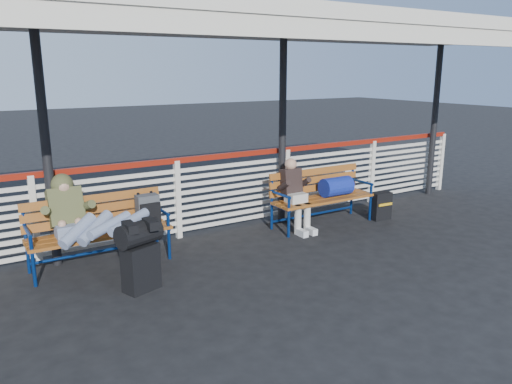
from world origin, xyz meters
TOP-DOWN VIEW (x-y plane):
  - ground at (0.00, 0.00)m, footprint 60.00×60.00m
  - fence at (0.00, 1.90)m, footprint 12.08×0.08m
  - canopy at (-0.00, 0.87)m, footprint 12.60×3.60m
  - luggage_stack at (-1.11, 0.40)m, footprint 0.57×0.43m
  - bench_left at (-1.15, 1.43)m, footprint 1.80×0.56m
  - bench_right at (2.40, 1.29)m, footprint 1.80×0.56m
  - traveler_man at (-1.46, 1.08)m, footprint 0.94×1.64m
  - companion_person at (1.74, 1.28)m, footprint 0.32×0.66m
  - suitcase_side at (3.34, 0.98)m, footprint 0.35×0.23m

SIDE VIEW (x-z plane):
  - ground at x=0.00m, z-range 0.00..0.00m
  - suitcase_side at x=3.34m, z-range 0.00..0.47m
  - luggage_stack at x=-1.11m, z-range 0.04..0.87m
  - bench_left at x=-1.15m, z-range 0.12..1.04m
  - bench_right at x=2.40m, z-range 0.12..1.04m
  - companion_person at x=1.74m, z-range 0.02..1.17m
  - fence at x=0.00m, z-range 0.04..1.28m
  - traveler_man at x=-1.46m, z-range 0.32..1.09m
  - canopy at x=0.00m, z-range 1.46..4.62m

